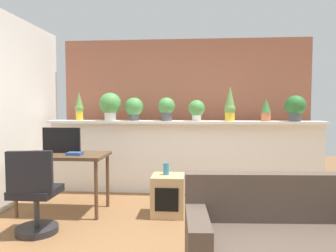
# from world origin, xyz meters

# --- Properties ---
(ground_plane) EXTENTS (12.00, 12.00, 0.00)m
(ground_plane) POSITION_xyz_m (0.00, 0.00, 0.00)
(ground_plane) COLOR brown
(divider_wall) EXTENTS (4.21, 0.16, 1.09)m
(divider_wall) POSITION_xyz_m (0.00, 2.00, 0.55)
(divider_wall) COLOR white
(divider_wall) RESTS_ON ground
(plant_shelf) EXTENTS (4.21, 0.37, 0.04)m
(plant_shelf) POSITION_xyz_m (0.00, 1.96, 1.11)
(plant_shelf) COLOR white
(plant_shelf) RESTS_ON divider_wall
(brick_wall_behind) EXTENTS (4.21, 0.10, 2.50)m
(brick_wall_behind) POSITION_xyz_m (0.00, 2.60, 1.25)
(brick_wall_behind) COLOR #AD664C
(brick_wall_behind) RESTS_ON ground
(potted_plant_0) EXTENTS (0.14, 0.14, 0.45)m
(potted_plant_0) POSITION_xyz_m (-1.65, 1.98, 1.35)
(potted_plant_0) COLOR gold
(potted_plant_0) RESTS_ON plant_shelf
(potted_plant_1) EXTENTS (0.34, 0.34, 0.44)m
(potted_plant_1) POSITION_xyz_m (-1.14, 1.93, 1.38)
(potted_plant_1) COLOR silver
(potted_plant_1) RESTS_ON plant_shelf
(potted_plant_2) EXTENTS (0.29, 0.29, 0.36)m
(potted_plant_2) POSITION_xyz_m (-0.78, 2.00, 1.33)
(potted_plant_2) COLOR #4C4C51
(potted_plant_2) RESTS_ON plant_shelf
(potted_plant_3) EXTENTS (0.26, 0.26, 0.36)m
(potted_plant_3) POSITION_xyz_m (-0.26, 1.95, 1.33)
(potted_plant_3) COLOR #4C4C51
(potted_plant_3) RESTS_ON plant_shelf
(potted_plant_4) EXTENTS (0.25, 0.25, 0.32)m
(potted_plant_4) POSITION_xyz_m (0.20, 1.96, 1.31)
(potted_plant_4) COLOR silver
(potted_plant_4) RESTS_ON plant_shelf
(potted_plant_5) EXTENTS (0.17, 0.17, 0.53)m
(potted_plant_5) POSITION_xyz_m (0.70, 1.92, 1.38)
(potted_plant_5) COLOR gold
(potted_plant_5) RESTS_ON plant_shelf
(potted_plant_6) EXTENTS (0.14, 0.14, 0.34)m
(potted_plant_6) POSITION_xyz_m (1.24, 1.96, 1.31)
(potted_plant_6) COLOR #C66B42
(potted_plant_6) RESTS_ON plant_shelf
(potted_plant_7) EXTENTS (0.30, 0.30, 0.39)m
(potted_plant_7) POSITION_xyz_m (1.66, 1.94, 1.35)
(potted_plant_7) COLOR #4C4C51
(potted_plant_7) RESTS_ON plant_shelf
(desk) EXTENTS (1.10, 0.60, 0.75)m
(desk) POSITION_xyz_m (-1.50, 0.96, 0.67)
(desk) COLOR brown
(desk) RESTS_ON ground
(tv_monitor) EXTENTS (0.49, 0.04, 0.33)m
(tv_monitor) POSITION_xyz_m (-1.55, 1.04, 0.91)
(tv_monitor) COLOR black
(tv_monitor) RESTS_ON desk
(office_chair) EXTENTS (0.48, 0.48, 0.91)m
(office_chair) POSITION_xyz_m (-1.50, 0.21, 0.39)
(office_chair) COLOR #262628
(office_chair) RESTS_ON ground
(side_cube_shelf) EXTENTS (0.40, 0.41, 0.50)m
(side_cube_shelf) POSITION_xyz_m (-0.16, 0.95, 0.25)
(side_cube_shelf) COLOR tan
(side_cube_shelf) RESTS_ON ground
(vase_on_shelf) EXTENTS (0.07, 0.07, 0.15)m
(vase_on_shelf) POSITION_xyz_m (-0.18, 0.99, 0.57)
(vase_on_shelf) COLOR teal
(vase_on_shelf) RESTS_ON side_cube_shelf
(book_on_desk) EXTENTS (0.18, 0.14, 0.04)m
(book_on_desk) POSITION_xyz_m (-1.31, 0.87, 0.77)
(book_on_desk) COLOR #2D4C8C
(book_on_desk) RESTS_ON desk
(couch) EXTENTS (1.60, 0.85, 0.80)m
(couch) POSITION_xyz_m (0.88, -0.51, 0.28)
(couch) COLOR brown
(couch) RESTS_ON ground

